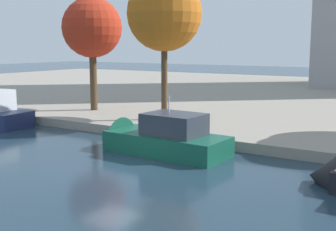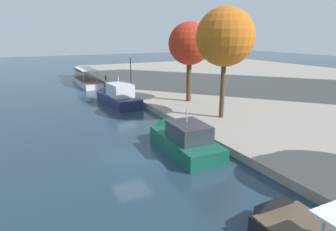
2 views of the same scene
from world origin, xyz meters
TOP-DOWN VIEW (x-y plane):
  - ground_plane at (0.00, 0.00)m, footprint 220.00×220.00m
  - dock_promenade at (0.00, 34.09)m, footprint 120.00×55.00m
  - motor_yacht_2 at (-0.07, 4.15)m, footprint 8.12×3.26m
  - tree_1 at (-11.52, 11.78)m, footprint 4.95×4.95m
  - tree_2 at (-3.95, 10.83)m, footprint 5.39×5.39m

SIDE VIEW (x-z plane):
  - ground_plane at x=0.00m, z-range 0.00..0.00m
  - dock_promenade at x=0.00m, z-range 0.00..0.61m
  - motor_yacht_2 at x=-0.07m, z-range -1.54..2.78m
  - tree_1 at x=-11.52m, z-range 2.74..12.06m
  - tree_2 at x=-3.95m, z-range 2.99..13.32m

